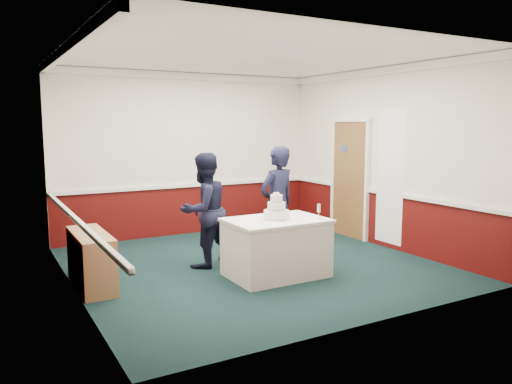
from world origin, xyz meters
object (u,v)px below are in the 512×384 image
sideboard (91,260)px  wedding_cake (276,211)px  cake_table (276,247)px  champagne_flute (319,209)px  person_woman (277,204)px  person_man (204,210)px  cake_knife (282,222)px

sideboard → wedding_cake: bearing=-18.4°
sideboard → wedding_cake: (2.29, -0.76, 0.55)m
cake_table → wedding_cake: wedding_cake is taller
sideboard → champagne_flute: bearing=-20.4°
sideboard → person_woman: bearing=-2.1°
wedding_cake → champagne_flute: size_ratio=1.78×
wedding_cake → person_man: bearing=125.9°
person_man → person_woman: 1.12m
cake_table → champagne_flute: size_ratio=6.44×
cake_knife → person_man: size_ratio=0.13×
cake_knife → person_woman: bearing=70.6°
cake_knife → person_woman: 0.98m
sideboard → person_man: bearing=5.4°
wedding_cake → person_woman: (0.42, 0.66, -0.03)m
cake_table → person_woman: size_ratio=0.76×
wedding_cake → champagne_flute: 0.57m
person_man → wedding_cake: bearing=108.0°
cake_table → wedding_cake: size_ratio=3.63×
wedding_cake → person_woman: bearing=57.4°
cake_knife → champagne_flute: 0.55m
wedding_cake → sideboard: bearing=161.6°
cake_knife → person_man: bearing=128.0°
cake_table → person_man: size_ratio=0.80×
sideboard → person_woman: (2.72, -0.10, 0.52)m
champagne_flute → person_woman: (-0.08, 0.94, -0.06)m
champagne_flute → person_woman: person_woman is taller
wedding_cake → cake_knife: wedding_cake is taller
cake_table → champagne_flute: champagne_flute is taller
person_man → person_woman: size_ratio=0.95×
sideboard → person_man: size_ratio=0.72×
wedding_cake → person_man: person_man is taller
champagne_flute → person_man: (-1.16, 1.20, -0.10)m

